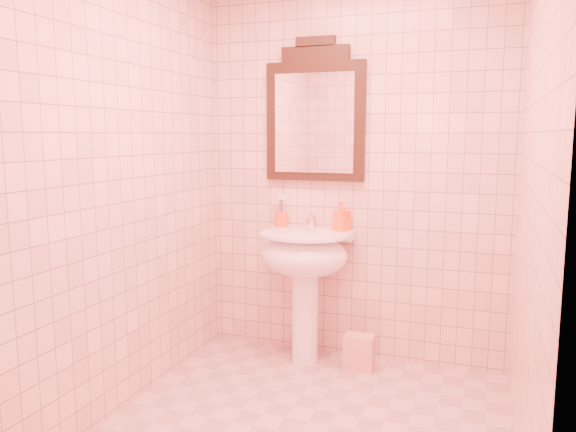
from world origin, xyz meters
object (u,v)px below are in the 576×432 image
at_px(mirror, 315,115).
at_px(towel, 359,352).
at_px(toothbrush_cup, 282,219).
at_px(soap_dispenser, 341,216).
at_px(pedestal_sink, 305,264).

relative_size(mirror, towel, 4.06).
bearing_deg(towel, toothbrush_cup, 163.48).
relative_size(toothbrush_cup, soap_dispenser, 0.99).
height_order(pedestal_sink, towel, pedestal_sink).
bearing_deg(toothbrush_cup, towel, -16.52).
distance_m(mirror, soap_dispenser, 0.68).
relative_size(toothbrush_cup, towel, 0.84).
height_order(soap_dispenser, towel, soap_dispenser).
bearing_deg(towel, mirror, 151.23).
xyz_separation_m(pedestal_sink, mirror, (0.00, 0.20, 0.95)).
distance_m(pedestal_sink, soap_dispenser, 0.39).
xyz_separation_m(pedestal_sink, soap_dispenser, (0.20, 0.16, 0.30)).
xyz_separation_m(toothbrush_cup, towel, (0.59, -0.17, -0.80)).
distance_m(pedestal_sink, toothbrush_cup, 0.38).
bearing_deg(mirror, pedestal_sink, -90.00).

